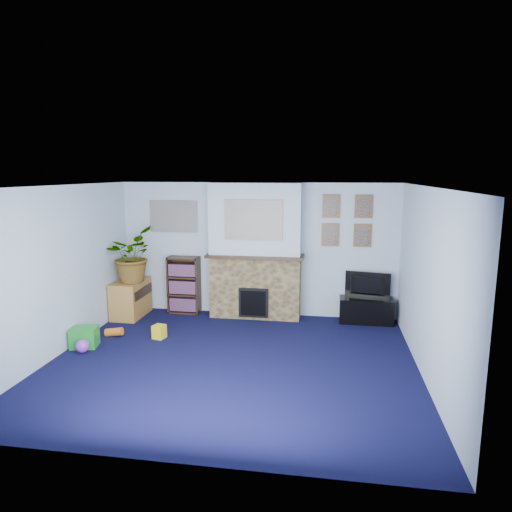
% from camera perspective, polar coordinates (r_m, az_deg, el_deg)
% --- Properties ---
extents(floor, '(5.00, 4.50, 0.01)m').
position_cam_1_polar(floor, '(6.45, -3.02, -13.12)').
color(floor, black).
rests_on(floor, ground).
extents(ceiling, '(5.00, 4.50, 0.01)m').
position_cam_1_polar(ceiling, '(5.92, -3.24, 8.70)').
color(ceiling, white).
rests_on(ceiling, wall_back).
extents(wall_back, '(5.00, 0.04, 2.40)m').
position_cam_1_polar(wall_back, '(8.25, 0.14, 0.82)').
color(wall_back, '#AEBFD2').
rests_on(wall_back, ground).
extents(wall_front, '(5.00, 0.04, 2.40)m').
position_cam_1_polar(wall_front, '(3.99, -9.99, -9.91)').
color(wall_front, '#AEBFD2').
rests_on(wall_front, ground).
extents(wall_left, '(0.04, 4.50, 2.40)m').
position_cam_1_polar(wall_left, '(7.03, -23.49, -1.75)').
color(wall_left, '#AEBFD2').
rests_on(wall_left, ground).
extents(wall_right, '(0.04, 4.50, 2.40)m').
position_cam_1_polar(wall_right, '(6.08, 20.64, -3.35)').
color(wall_right, '#AEBFD2').
rests_on(wall_right, ground).
extents(chimney_breast, '(1.72, 0.50, 2.40)m').
position_cam_1_polar(chimney_breast, '(8.05, -0.08, 0.47)').
color(chimney_breast, brown).
rests_on(chimney_breast, ground).
extents(collage_main, '(1.00, 0.03, 0.68)m').
position_cam_1_polar(collage_main, '(7.76, -0.33, 4.54)').
color(collage_main, gray).
rests_on(collage_main, chimney_breast).
extents(collage_left, '(0.90, 0.03, 0.58)m').
position_cam_1_polar(collage_left, '(8.53, -10.25, 4.90)').
color(collage_left, gray).
rests_on(collage_left, wall_back).
extents(portrait_tl, '(0.30, 0.03, 0.40)m').
position_cam_1_polar(portrait_tl, '(8.03, 9.37, 6.17)').
color(portrait_tl, brown).
rests_on(portrait_tl, wall_back).
extents(portrait_tr, '(0.30, 0.03, 0.40)m').
position_cam_1_polar(portrait_tr, '(8.06, 13.31, 6.05)').
color(portrait_tr, brown).
rests_on(portrait_tr, wall_back).
extents(portrait_bl, '(0.30, 0.03, 0.40)m').
position_cam_1_polar(portrait_bl, '(8.09, 9.27, 2.64)').
color(portrait_bl, brown).
rests_on(portrait_bl, wall_back).
extents(portrait_br, '(0.30, 0.03, 0.40)m').
position_cam_1_polar(portrait_br, '(8.11, 13.16, 2.52)').
color(portrait_br, brown).
rests_on(portrait_br, wall_back).
extents(tv_stand, '(0.91, 0.38, 0.43)m').
position_cam_1_polar(tv_stand, '(8.19, 13.59, -6.56)').
color(tv_stand, black).
rests_on(tv_stand, ground).
extents(television, '(0.78, 0.25, 0.44)m').
position_cam_1_polar(television, '(8.10, 13.71, -3.61)').
color(television, black).
rests_on(television, tv_stand).
extents(bookshelf, '(0.58, 0.28, 1.05)m').
position_cam_1_polar(bookshelf, '(8.56, -8.98, -3.73)').
color(bookshelf, black).
rests_on(bookshelf, ground).
extents(sideboard, '(0.47, 0.84, 0.65)m').
position_cam_1_polar(sideboard, '(8.60, -15.37, -4.97)').
color(sideboard, '#AA7A36').
rests_on(sideboard, ground).
extents(potted_plant, '(0.95, 1.03, 0.96)m').
position_cam_1_polar(potted_plant, '(8.36, -15.46, 0.11)').
color(potted_plant, '#26661E').
rests_on(potted_plant, sideboard).
extents(mantel_clock, '(0.11, 0.07, 0.15)m').
position_cam_1_polar(mantel_clock, '(8.00, -0.25, 0.67)').
color(mantel_clock, gold).
rests_on(mantel_clock, chimney_breast).
extents(mantel_candle, '(0.05, 0.05, 0.15)m').
position_cam_1_polar(mantel_candle, '(7.95, 2.46, 0.66)').
color(mantel_candle, '#B2BFC6').
rests_on(mantel_candle, chimney_breast).
extents(mantel_teddy, '(0.14, 0.14, 0.14)m').
position_cam_1_polar(mantel_teddy, '(8.12, -4.45, 0.74)').
color(mantel_teddy, gray).
rests_on(mantel_teddy, chimney_breast).
extents(mantel_can, '(0.07, 0.07, 0.13)m').
position_cam_1_polar(mantel_can, '(7.92, 4.77, 0.46)').
color(mantel_can, yellow).
rests_on(mantel_can, chimney_breast).
extents(green_crate, '(0.43, 0.37, 0.30)m').
position_cam_1_polar(green_crate, '(7.38, -20.66, -9.54)').
color(green_crate, '#198C26').
rests_on(green_crate, ground).
extents(toy_ball, '(0.20, 0.20, 0.20)m').
position_cam_1_polar(toy_ball, '(7.19, -20.87, -10.53)').
color(toy_ball, purple).
rests_on(toy_ball, ground).
extents(toy_block, '(0.21, 0.21, 0.21)m').
position_cam_1_polar(toy_block, '(7.43, -12.01, -9.21)').
color(toy_block, yellow).
rests_on(toy_block, ground).
extents(toy_tube, '(0.29, 0.13, 0.17)m').
position_cam_1_polar(toy_tube, '(7.70, -17.31, -9.06)').
color(toy_tube, orange).
rests_on(toy_tube, ground).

